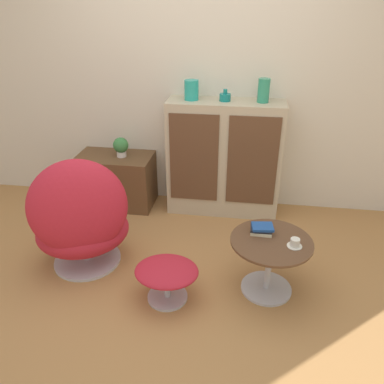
% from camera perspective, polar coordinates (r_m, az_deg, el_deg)
% --- Properties ---
extents(ground_plane, '(12.00, 12.00, 0.00)m').
position_cam_1_polar(ground_plane, '(2.82, -3.31, -15.96)').
color(ground_plane, '#A87542').
extents(wall_back, '(6.40, 0.06, 2.60)m').
position_cam_1_polar(wall_back, '(3.68, 1.23, 17.44)').
color(wall_back, beige).
rests_on(wall_back, ground_plane).
extents(sideboard, '(1.08, 0.38, 1.11)m').
position_cam_1_polar(sideboard, '(3.65, 4.88, 5.12)').
color(sideboard, tan).
rests_on(sideboard, ground_plane).
extents(tv_console, '(0.76, 0.46, 0.53)m').
position_cam_1_polar(tv_console, '(3.94, -11.43, 1.79)').
color(tv_console, brown).
rests_on(tv_console, ground_plane).
extents(egg_chair, '(0.92, 0.89, 0.96)m').
position_cam_1_polar(egg_chair, '(2.98, -16.56, -4.15)').
color(egg_chair, '#B7B7BC').
rests_on(egg_chair, ground_plane).
extents(ottoman, '(0.45, 0.38, 0.29)m').
position_cam_1_polar(ottoman, '(2.69, -3.89, -12.35)').
color(ottoman, '#B7B7BC').
rests_on(ottoman, ground_plane).
extents(coffee_table, '(0.57, 0.57, 0.44)m').
position_cam_1_polar(coffee_table, '(2.76, 11.73, -9.78)').
color(coffee_table, '#B7B7BC').
rests_on(coffee_table, ground_plane).
extents(vase_leftmost, '(0.13, 0.13, 0.18)m').
position_cam_1_polar(vase_leftmost, '(3.50, -0.08, 15.28)').
color(vase_leftmost, teal).
rests_on(vase_leftmost, sideboard).
extents(vase_inner_left, '(0.10, 0.10, 0.11)m').
position_cam_1_polar(vase_inner_left, '(3.48, 5.06, 14.23)').
color(vase_inner_left, '#147A75').
rests_on(vase_inner_left, sideboard).
extents(vase_inner_right, '(0.10, 0.10, 0.21)m').
position_cam_1_polar(vase_inner_right, '(3.46, 10.86, 14.95)').
color(vase_inner_right, '#2D8E6B').
rests_on(vase_inner_right, sideboard).
extents(potted_plant, '(0.15, 0.15, 0.20)m').
position_cam_1_polar(potted_plant, '(3.78, -10.79, 6.87)').
color(potted_plant, silver).
rests_on(potted_plant, tv_console).
extents(teacup, '(0.10, 0.10, 0.06)m').
position_cam_1_polar(teacup, '(2.64, 15.40, -7.55)').
color(teacup, silver).
rests_on(teacup, coffee_table).
extents(book_stack, '(0.17, 0.13, 0.06)m').
position_cam_1_polar(book_stack, '(2.73, 10.55, -5.56)').
color(book_stack, beige).
rests_on(book_stack, coffee_table).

